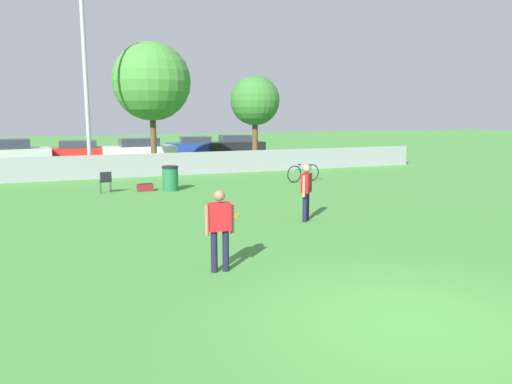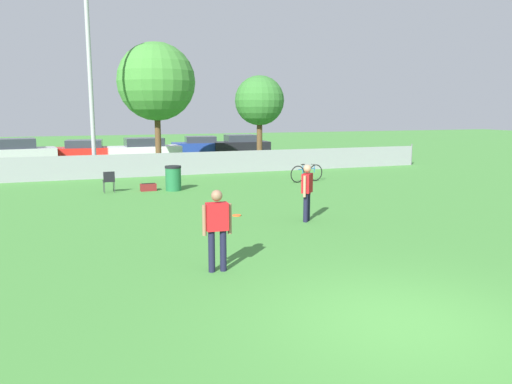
# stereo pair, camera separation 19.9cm
# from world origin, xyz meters

# --- Properties ---
(ground_plane) EXTENTS (120.00, 120.00, 0.00)m
(ground_plane) POSITION_xyz_m (0.00, 0.00, 0.00)
(ground_plane) COLOR #428438
(fence_backline) EXTENTS (27.54, 0.07, 1.21)m
(fence_backline) POSITION_xyz_m (0.00, 18.00, 0.55)
(fence_backline) COLOR gray
(fence_backline) RESTS_ON ground_plane
(light_pole) EXTENTS (0.90, 0.36, 9.15)m
(light_pole) POSITION_xyz_m (-3.56, 18.79, 5.35)
(light_pole) COLOR #9E9EA3
(light_pole) RESTS_ON ground_plane
(tree_near_pole) EXTENTS (4.14, 4.14, 6.69)m
(tree_near_pole) POSITION_xyz_m (-0.12, 21.56, 4.60)
(tree_near_pole) COLOR brown
(tree_near_pole) RESTS_ON ground_plane
(tree_far_right) EXTENTS (2.81, 2.81, 5.06)m
(tree_far_right) POSITION_xyz_m (5.63, 21.22, 3.63)
(tree_far_right) COLOR brown
(tree_far_right) RESTS_ON ground_plane
(player_defender_red) EXTENTS (0.44, 0.46, 1.61)m
(player_defender_red) POSITION_xyz_m (1.66, 6.72, 0.93)
(player_defender_red) COLOR #191933
(player_defender_red) RESTS_ON ground_plane
(player_thrower_red) EXTENTS (0.58, 0.24, 1.61)m
(player_thrower_red) POSITION_xyz_m (-1.92, 3.28, 0.93)
(player_thrower_red) COLOR #191933
(player_thrower_red) RESTS_ON ground_plane
(frisbee_disc) EXTENTS (0.27, 0.27, 0.03)m
(frisbee_disc) POSITION_xyz_m (0.02, 8.10, 0.01)
(frisbee_disc) COLOR #E5591E
(frisbee_disc) RESTS_ON ground_plane
(folding_chair_sideline) EXTENTS (0.44, 0.44, 0.82)m
(folding_chair_sideline) POSITION_xyz_m (-3.25, 13.78, 0.49)
(folding_chair_sideline) COLOR #333338
(folding_chair_sideline) RESTS_ON ground_plane
(bicycle_sideline) EXTENTS (1.70, 0.48, 0.80)m
(bicycle_sideline) POSITION_xyz_m (5.11, 13.86, 0.38)
(bicycle_sideline) COLOR black
(bicycle_sideline) RESTS_ON ground_plane
(trash_bin) EXTENTS (0.64, 0.64, 0.97)m
(trash_bin) POSITION_xyz_m (-0.85, 13.48, 0.49)
(trash_bin) COLOR #1E6638
(trash_bin) RESTS_ON ground_plane
(gear_bag_sideline) EXTENTS (0.61, 0.33, 0.30)m
(gear_bag_sideline) POSITION_xyz_m (-1.79, 13.76, 0.14)
(gear_bag_sideline) COLOR maroon
(gear_bag_sideline) RESTS_ON ground_plane
(parked_car_silver) EXTENTS (4.80, 2.43, 1.50)m
(parked_car_silver) POSITION_xyz_m (-7.75, 26.18, 0.71)
(parked_car_silver) COLOR black
(parked_car_silver) RESTS_ON ground_plane
(parked_car_red) EXTENTS (4.28, 2.21, 1.29)m
(parked_car_red) POSITION_xyz_m (-3.82, 27.15, 0.64)
(parked_car_red) COLOR black
(parked_car_red) RESTS_ON ground_plane
(parked_car_white) EXTENTS (4.55, 1.91, 1.39)m
(parked_car_white) POSITION_xyz_m (-0.26, 26.31, 0.67)
(parked_car_white) COLOR black
(parked_car_white) RESTS_ON ground_plane
(parked_car_blue) EXTENTS (4.25, 2.29, 1.27)m
(parked_car_blue) POSITION_xyz_m (4.11, 29.31, 0.64)
(parked_car_blue) COLOR black
(parked_car_blue) RESTS_ON ground_plane
(parked_car_dark) EXTENTS (4.19, 1.86, 1.35)m
(parked_car_dark) POSITION_xyz_m (7.00, 28.88, 0.66)
(parked_car_dark) COLOR black
(parked_car_dark) RESTS_ON ground_plane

